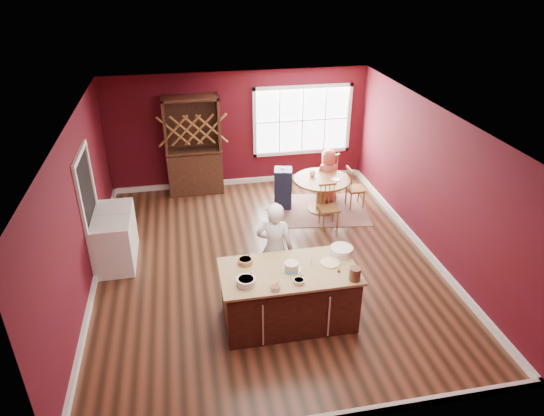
{
  "coord_description": "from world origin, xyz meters",
  "views": [
    {
      "loc": [
        -1.29,
        -7.22,
        4.98
      ],
      "look_at": [
        0.12,
        0.1,
        1.05
      ],
      "focal_mm": 32.0,
      "sensor_mm": 36.0,
      "label": 1
    }
  ],
  "objects_px": {
    "chair_south": "(329,207)",
    "chair_east": "(356,187)",
    "washer": "(114,247)",
    "kitchen_island": "(289,297)",
    "toddler": "(284,172)",
    "layer_cake": "(291,266)",
    "dryer": "(117,229)",
    "hutch": "(194,146)",
    "baker": "(275,248)",
    "chair_north": "(326,174)",
    "high_chair": "(283,187)",
    "dining_table": "(321,188)",
    "seated_woman": "(328,176)"
  },
  "relations": [
    {
      "from": "chair_south",
      "to": "toddler",
      "type": "distance_m",
      "value": 1.33
    },
    {
      "from": "chair_north",
      "to": "hutch",
      "type": "xyz_separation_m",
      "value": [
        -2.93,
        0.71,
        0.62
      ]
    },
    {
      "from": "kitchen_island",
      "to": "chair_north",
      "type": "bearing_deg",
      "value": 66.31
    },
    {
      "from": "washer",
      "to": "hutch",
      "type": "bearing_deg",
      "value": 61.97
    },
    {
      "from": "seated_woman",
      "to": "toddler",
      "type": "relative_size",
      "value": 4.71
    },
    {
      "from": "layer_cake",
      "to": "seated_woman",
      "type": "height_order",
      "value": "seated_woman"
    },
    {
      "from": "washer",
      "to": "baker",
      "type": "bearing_deg",
      "value": -22.78
    },
    {
      "from": "chair_east",
      "to": "dryer",
      "type": "distance_m",
      "value": 5.03
    },
    {
      "from": "dining_table",
      "to": "dryer",
      "type": "distance_m",
      "value": 4.25
    },
    {
      "from": "dryer",
      "to": "chair_east",
      "type": "bearing_deg",
      "value": 10.11
    },
    {
      "from": "kitchen_island",
      "to": "seated_woman",
      "type": "xyz_separation_m",
      "value": [
        1.74,
        3.8,
        0.17
      ]
    },
    {
      "from": "chair_south",
      "to": "washer",
      "type": "height_order",
      "value": "washer"
    },
    {
      "from": "layer_cake",
      "to": "dryer",
      "type": "height_order",
      "value": "layer_cake"
    },
    {
      "from": "dining_table",
      "to": "layer_cake",
      "type": "relative_size",
      "value": 4.13
    },
    {
      "from": "chair_south",
      "to": "chair_east",
      "type": "bearing_deg",
      "value": 41.84
    },
    {
      "from": "seated_woman",
      "to": "hutch",
      "type": "height_order",
      "value": "hutch"
    },
    {
      "from": "dining_table",
      "to": "chair_south",
      "type": "bearing_deg",
      "value": -93.67
    },
    {
      "from": "chair_south",
      "to": "toddler",
      "type": "xyz_separation_m",
      "value": [
        -0.7,
        1.08,
        0.35
      ]
    },
    {
      "from": "baker",
      "to": "toddler",
      "type": "height_order",
      "value": "baker"
    },
    {
      "from": "dryer",
      "to": "high_chair",
      "type": "bearing_deg",
      "value": 18.96
    },
    {
      "from": "baker",
      "to": "toddler",
      "type": "distance_m",
      "value": 3.04
    },
    {
      "from": "chair_north",
      "to": "washer",
      "type": "xyz_separation_m",
      "value": [
        -4.49,
        -2.23,
        -0.04
      ]
    },
    {
      "from": "dryer",
      "to": "kitchen_island",
      "type": "bearing_deg",
      "value": -43.14
    },
    {
      "from": "dryer",
      "to": "washer",
      "type": "bearing_deg",
      "value": -90.0
    },
    {
      "from": "kitchen_island",
      "to": "dryer",
      "type": "xyz_separation_m",
      "value": [
        -2.69,
        2.52,
        0.03
      ]
    },
    {
      "from": "chair_south",
      "to": "hutch",
      "type": "bearing_deg",
      "value": 138.9
    },
    {
      "from": "chair_south",
      "to": "chair_north",
      "type": "relative_size",
      "value": 0.89
    },
    {
      "from": "layer_cake",
      "to": "toddler",
      "type": "distance_m",
      "value": 3.78
    },
    {
      "from": "washer",
      "to": "chair_south",
      "type": "bearing_deg",
      "value": 10.47
    },
    {
      "from": "chair_east",
      "to": "high_chair",
      "type": "relative_size",
      "value": 1.0
    },
    {
      "from": "toddler",
      "to": "kitchen_island",
      "type": "bearing_deg",
      "value": -101.03
    },
    {
      "from": "chair_north",
      "to": "seated_woman",
      "type": "distance_m",
      "value": 0.33
    },
    {
      "from": "layer_cake",
      "to": "toddler",
      "type": "height_order",
      "value": "layer_cake"
    },
    {
      "from": "chair_south",
      "to": "toddler",
      "type": "bearing_deg",
      "value": 122.6
    },
    {
      "from": "kitchen_island",
      "to": "chair_south",
      "type": "relative_size",
      "value": 2.19
    },
    {
      "from": "high_chair",
      "to": "toddler",
      "type": "xyz_separation_m",
      "value": [
        0.02,
        0.03,
        0.34
      ]
    },
    {
      "from": "baker",
      "to": "chair_south",
      "type": "xyz_separation_m",
      "value": [
        1.49,
        1.86,
        -0.36
      ]
    },
    {
      "from": "chair_south",
      "to": "washer",
      "type": "xyz_separation_m",
      "value": [
        -4.12,
        -0.76,
        0.01
      ]
    },
    {
      "from": "baker",
      "to": "layer_cake",
      "type": "height_order",
      "value": "baker"
    },
    {
      "from": "layer_cake",
      "to": "dryer",
      "type": "distance_m",
      "value": 3.74
    },
    {
      "from": "kitchen_island",
      "to": "toddler",
      "type": "height_order",
      "value": "toddler"
    },
    {
      "from": "layer_cake",
      "to": "dryer",
      "type": "xyz_separation_m",
      "value": [
        -2.72,
        2.52,
        -0.51
      ]
    },
    {
      "from": "seated_woman",
      "to": "toddler",
      "type": "bearing_deg",
      "value": -3.75
    },
    {
      "from": "layer_cake",
      "to": "chair_east",
      "type": "xyz_separation_m",
      "value": [
        2.23,
        3.4,
        -0.51
      ]
    },
    {
      "from": "dining_table",
      "to": "chair_south",
      "type": "height_order",
      "value": "chair_south"
    },
    {
      "from": "chair_south",
      "to": "seated_woman",
      "type": "height_order",
      "value": "seated_woman"
    },
    {
      "from": "high_chair",
      "to": "washer",
      "type": "distance_m",
      "value": 3.84
    },
    {
      "from": "kitchen_island",
      "to": "toddler",
      "type": "xyz_separation_m",
      "value": [
        0.72,
        3.72,
        0.37
      ]
    },
    {
      "from": "toddler",
      "to": "baker",
      "type": "bearing_deg",
      "value": -104.93
    },
    {
      "from": "high_chair",
      "to": "toddler",
      "type": "height_order",
      "value": "toddler"
    }
  ]
}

